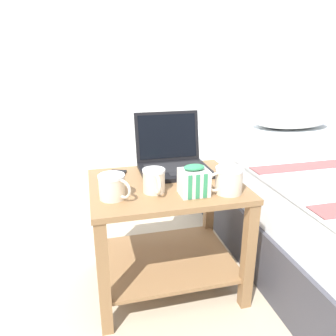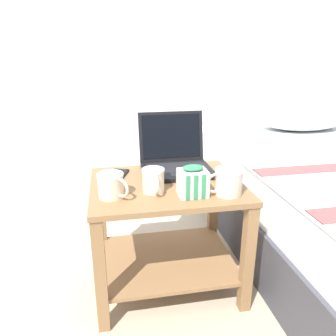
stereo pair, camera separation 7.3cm
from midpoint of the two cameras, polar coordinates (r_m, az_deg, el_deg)
name	(u,v)px [view 2 (the right image)]	position (r m, az deg, el deg)	size (l,w,h in m)	color
ground_plane	(167,282)	(1.62, 1.12, -19.20)	(8.00, 8.00, 0.00)	tan
back_wall	(130,21)	(2.88, -5.86, 24.13)	(8.00, 0.05, 2.50)	silver
bedside_table	(166,221)	(1.44, 1.20, -9.22)	(0.63, 0.50, 0.50)	olive
laptop	(175,159)	(1.51, 2.67, 1.58)	(0.31, 0.30, 0.25)	black
mug_front_left	(228,180)	(1.27, 12.03, -2.14)	(0.15, 0.11, 0.10)	beige
mug_front_right	(153,179)	(1.26, -0.91, -2.01)	(0.09, 0.13, 0.09)	beige
mug_mid_center	(111,184)	(1.23, -8.17, -2.83)	(0.11, 0.12, 0.09)	beige
snack_bag	(193,182)	(1.24, 6.02, -2.39)	(0.11, 0.09, 0.12)	silver
cell_phone	(117,175)	(1.45, -7.42, -1.29)	(0.12, 0.17, 0.01)	black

